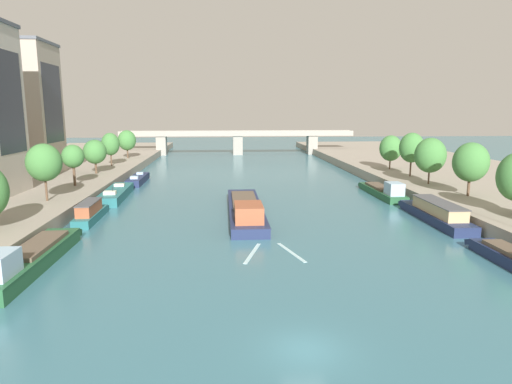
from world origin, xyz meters
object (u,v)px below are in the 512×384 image
moored_boat_right_second (436,213)px  tree_left_nearest (110,144)px  moored_boat_left_gap_after (28,259)px  bridge_far (238,139)px  tree_left_third (127,140)px  tree_left_end_of_row (44,163)px  tree_left_distant (73,157)px  tree_right_second (391,148)px  moored_boat_right_far (383,191)px  moored_boat_left_end (138,179)px  tree_right_by_lamp (471,162)px  barge_midriver (246,209)px  tree_left_by_lamp (95,152)px  moored_boat_left_upstream (116,194)px  moored_boat_left_lone (90,212)px  tree_right_nearest (412,148)px  tree_right_past_mid (430,155)px

moored_boat_right_second → tree_left_nearest: (-48.24, 44.26, 5.10)m
moored_boat_left_gap_after → bridge_far: (20.57, 96.60, 3.66)m
tree_left_third → tree_left_end_of_row: bearing=-89.4°
tree_left_distant → tree_right_second: (55.12, 15.61, -0.39)m
moored_boat_right_far → tree_left_end_of_row: bearing=-169.9°
moored_boat_left_end → tree_left_end_of_row: tree_left_end_of_row is taller
bridge_far → tree_right_by_lamp: bearing=-69.7°
tree_right_second → bridge_far: tree_right_second is taller
tree_left_nearest → tree_right_second: size_ratio=1.03×
moored_boat_right_second → moored_boat_right_far: 15.85m
barge_midriver → tree_right_by_lamp: bearing=4.2°
moored_boat_left_end → moored_boat_right_far: (40.02, -16.18, 0.19)m
tree_left_nearest → moored_boat_left_gap_after: bearing=-83.0°
tree_left_by_lamp → tree_left_third: (0.19, 26.50, 0.34)m
moored_boat_left_upstream → moored_boat_right_second: (41.19, -17.41, 0.36)m
moored_boat_left_lone → tree_left_end_of_row: bearing=148.0°
barge_midriver → moored_boat_right_far: size_ratio=1.63×
tree_left_end_of_row → tree_left_by_lamp: size_ratio=1.18×
tree_left_end_of_row → tree_right_by_lamp: (55.12, -0.72, -0.34)m
tree_right_nearest → bridge_far: size_ratio=0.11×
tree_left_distant → tree_right_past_mid: bearing=-2.6°
moored_boat_left_lone → moored_boat_left_upstream: (-0.22, 13.90, -0.29)m
tree_right_by_lamp → bridge_far: 81.70m
tree_left_nearest → tree_right_by_lamp: size_ratio=0.95×
tree_left_distant → tree_right_nearest: (55.08, 5.86, 0.51)m
moored_boat_left_lone → tree_left_by_lamp: size_ratio=1.63×
tree_left_end_of_row → tree_right_second: bearing=26.3°
moored_boat_right_second → tree_left_end_of_row: bearing=171.0°
barge_midriver → bridge_far: (1.68, 78.81, 3.73)m
tree_left_third → bridge_far: 36.67m
moored_boat_left_end → tree_left_distant: bearing=-118.5°
tree_left_distant → tree_left_by_lamp: 13.39m
tree_left_nearest → moored_boat_right_far: bearing=-30.8°
tree_right_past_mid → moored_boat_right_second: bearing=-112.3°
bridge_far → moored_boat_right_far: bearing=-73.5°
moored_boat_left_lone → tree_right_past_mid: (47.78, 13.10, 5.19)m
moored_boat_left_gap_after → moored_boat_left_lone: bearing=89.1°
moored_boat_left_lone → tree_right_past_mid: tree_right_past_mid is taller
moored_boat_left_end → moored_boat_right_second: 51.72m
tree_left_distant → moored_boat_left_end: bearing=61.5°
tree_left_nearest → tree_right_nearest: tree_right_nearest is taller
tree_left_distant → tree_left_nearest: 25.19m
tree_right_by_lamp → moored_boat_right_far: bearing=132.7°
tree_left_third → tree_right_past_mid: 69.23m
tree_right_by_lamp → moored_boat_left_lone: bearing=-176.1°
tree_left_by_lamp → tree_left_end_of_row: bearing=-88.3°
moored_boat_left_upstream → moored_boat_left_end: size_ratio=1.23×
bridge_far → moored_boat_left_lone: bearing=-104.3°
moored_boat_left_end → tree_right_past_mid: 50.19m
tree_left_distant → tree_right_nearest: bearing=6.1°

